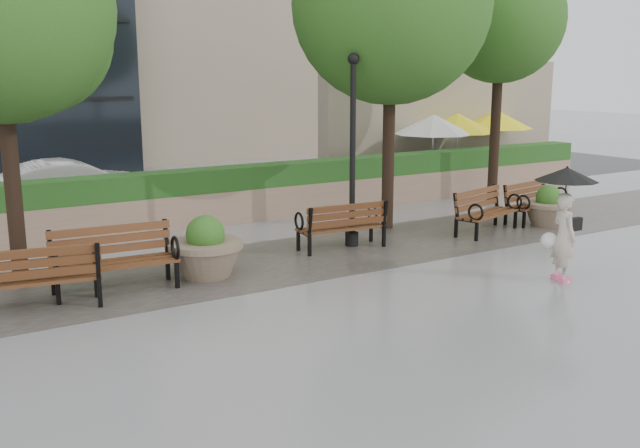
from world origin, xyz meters
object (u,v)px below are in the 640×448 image
bench_1 (116,273)px  lamppost (352,164)px  bench_3 (486,220)px  planter_right (548,210)px  bench_2 (342,235)px  car_right (73,187)px  bench_4 (534,211)px  pedestrian (565,213)px  planter_left (206,253)px  bench_0 (36,291)px

bench_1 → lamppost: size_ratio=0.52×
bench_3 → planter_right: 1.88m
bench_2 → car_right: 7.93m
bench_1 → bench_4: (10.39, 0.28, -0.04)m
pedestrian → car_right: bearing=46.5°
planter_left → planter_right: size_ratio=1.15×
planter_right → bench_3: bearing=175.3°
bench_3 → planter_right: bench_3 is taller
car_right → bench_2: bearing=-151.5°
bench_1 → bench_3: bench_1 is taller
bench_0 → bench_4: size_ratio=1.07×
bench_1 → lamppost: bearing=10.6°
bench_4 → bench_1: bearing=170.8°
planter_left → lamppost: 3.82m
bench_0 → bench_2: bench_0 is taller
bench_0 → planter_right: (11.69, 0.12, 0.07)m
planter_left → car_right: 7.40m
bench_2 → pedestrian: size_ratio=0.95×
bench_3 → lamppost: (-3.32, 0.59, 1.46)m
lamppost → car_right: size_ratio=0.94×
bench_2 → car_right: car_right is taller
bench_2 → bench_3: 3.68m
bench_1 → bench_2: 4.87m
planter_left → pedestrian: 6.36m
bench_1 → planter_left: 1.65m
bench_1 → planter_right: bench_1 is taller
bench_0 → pedestrian: pedestrian is taller
bench_2 → planter_right: bearing=177.8°
bench_2 → bench_4: (5.54, -0.19, -0.01)m
bench_2 → bench_3: size_ratio=0.96×
bench_2 → bench_3: (3.65, -0.48, 0.00)m
planter_left → lamppost: lamppost is taller
bench_4 → planter_left: planter_left is taller
bench_2 → bench_3: bearing=176.8°
bench_4 → car_right: car_right is taller
bench_4 → lamppost: size_ratio=0.47×
bench_2 → bench_4: bench_2 is taller
planter_right → lamppost: bearing=171.8°
bench_3 → planter_left: 6.86m
bench_1 → bench_2: bearing=9.7°
bench_0 → bench_3: bearing=-169.4°
bench_4 → pedestrian: (-3.49, -3.74, 0.93)m
bench_4 → pedestrian: size_ratio=0.95×
lamppost → bench_0: bearing=-172.4°
bench_1 → bench_3: size_ratio=1.06×
lamppost → bench_1: bearing=-173.6°
planter_left → bench_2: bearing=7.6°
bench_0 → planter_right: size_ratio=1.74×
bench_1 → planter_left: bearing=5.5°
planter_left → bench_1: bearing=-178.7°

